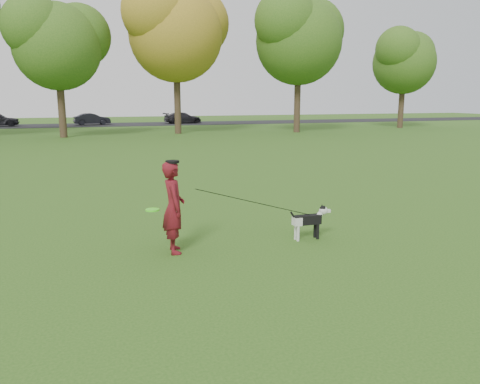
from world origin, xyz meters
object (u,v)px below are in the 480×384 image
object	(u,v)px
car_mid	(92,119)
car_right	(183,118)
dog	(310,219)
man	(174,207)

from	to	relation	value
car_mid	car_right	bearing A→B (deg)	-98.54
car_mid	car_right	xyz separation A→B (m)	(8.98, 0.00, 0.00)
dog	car_right	size ratio (longest dim) A/B	0.22
car_right	car_mid	bearing A→B (deg)	81.89
man	dog	distance (m)	2.61
man	car_mid	bearing A→B (deg)	2.96
man	car_mid	distance (m)	40.56
man	car_mid	xyz separation A→B (m)	(-0.65, 40.55, -0.21)
man	car_right	distance (m)	41.40
man	car_mid	world-z (taller)	man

